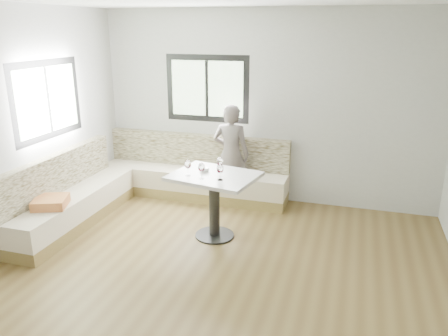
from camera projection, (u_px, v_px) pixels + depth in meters
The scene contains 9 objects.
room at pixel (205, 149), 4.19m from camera, with size 5.01×5.01×2.81m.
banquette at pixel (144, 186), 6.35m from camera, with size 2.90×2.80×0.95m.
table at pixel (214, 190), 5.36m from camera, with size 1.13×0.96×0.83m.
person at pixel (231, 154), 6.40m from camera, with size 0.55×0.36×1.50m, color #645B59.
olive_ramekin at pixel (204, 169), 5.41m from camera, with size 0.11×0.11×0.05m.
wine_glass_a at pixel (188, 165), 5.23m from camera, with size 0.08×0.08×0.19m.
wine_glass_b at pixel (201, 168), 5.12m from camera, with size 0.08×0.08×0.19m.
wine_glass_c at pixel (220, 169), 5.07m from camera, with size 0.08×0.08×0.19m.
wine_glass_d at pixel (220, 162), 5.34m from camera, with size 0.08×0.08×0.19m.
Camera 1 is at (1.28, -3.73, 2.53)m, focal length 35.00 mm.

